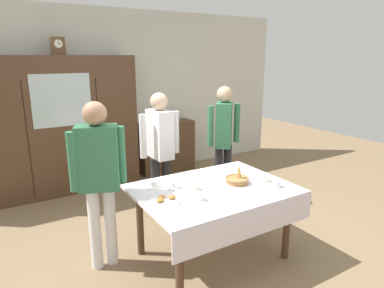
{
  "coord_description": "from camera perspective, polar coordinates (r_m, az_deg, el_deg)",
  "views": [
    {
      "loc": [
        -1.77,
        -2.72,
        1.98
      ],
      "look_at": [
        0.0,
        0.2,
        1.09
      ],
      "focal_mm": 31.67,
      "sensor_mm": 36.0,
      "label": 1
    }
  ],
  "objects": [
    {
      "name": "bookshelf_low",
      "position": [
        5.94,
        -4.34,
        -0.43
      ],
      "size": [
        0.96,
        0.35,
        0.88
      ],
      "color": "#4C3321",
      "rests_on": "ground"
    },
    {
      "name": "wall_cabinet",
      "position": [
        5.24,
        -21.13,
        2.82
      ],
      "size": [
        2.16,
        0.46,
        1.99
      ],
      "color": "#4C3321",
      "rests_on": "ground"
    },
    {
      "name": "tea_cup_center",
      "position": [
        3.26,
        0.46,
        -7.23
      ],
      "size": [
        0.13,
        0.13,
        0.06
      ],
      "color": "white",
      "rests_on": "dining_table"
    },
    {
      "name": "tea_cup_mid_right",
      "position": [
        3.03,
        1.35,
        -8.99
      ],
      "size": [
        0.13,
        0.13,
        0.06
      ],
      "color": "white",
      "rests_on": "dining_table"
    },
    {
      "name": "ground_plane",
      "position": [
        3.8,
        1.63,
        -16.79
      ],
      "size": [
        12.0,
        12.0,
        0.0
      ],
      "primitive_type": "plane",
      "color": "#846B4C",
      "rests_on": "ground"
    },
    {
      "name": "spoon_far_left",
      "position": [
        3.59,
        0.33,
        -5.51
      ],
      "size": [
        0.12,
        0.02,
        0.01
      ],
      "color": "silver",
      "rests_on": "dining_table"
    },
    {
      "name": "tea_cup_far_right",
      "position": [
        3.41,
        14.06,
        -6.67
      ],
      "size": [
        0.13,
        0.13,
        0.06
      ],
      "color": "white",
      "rests_on": "dining_table"
    },
    {
      "name": "book_stack",
      "position": [
        5.83,
        -4.43,
        4.03
      ],
      "size": [
        0.16,
        0.22,
        0.05
      ],
      "color": "#99332D",
      "rests_on": "bookshelf_low"
    },
    {
      "name": "tea_cup_mid_left",
      "position": [
        3.34,
        -6.49,
        -6.76
      ],
      "size": [
        0.13,
        0.13,
        0.06
      ],
      "color": "white",
      "rests_on": "dining_table"
    },
    {
      "name": "spoon_front_edge",
      "position": [
        3.78,
        5.9,
        -4.54
      ],
      "size": [
        0.12,
        0.02,
        0.01
      ],
      "color": "silver",
      "rests_on": "dining_table"
    },
    {
      "name": "person_behind_table_left",
      "position": [
        4.59,
        5.36,
        1.85
      ],
      "size": [
        0.52,
        0.4,
        1.6
      ],
      "color": "#232328",
      "rests_on": "ground"
    },
    {
      "name": "person_behind_table_right",
      "position": [
        4.12,
        -5.4,
        0.05
      ],
      "size": [
        0.52,
        0.37,
        1.57
      ],
      "color": "#232328",
      "rests_on": "ground"
    },
    {
      "name": "person_near_right_end",
      "position": [
        3.19,
        -15.44,
        -4.32
      ],
      "size": [
        0.52,
        0.32,
        1.6
      ],
      "color": "silver",
      "rests_on": "ground"
    },
    {
      "name": "spoon_mid_left",
      "position": [
        3.23,
        10.34,
        -8.14
      ],
      "size": [
        0.12,
        0.02,
        0.01
      ],
      "color": "silver",
      "rests_on": "dining_table"
    },
    {
      "name": "pastry_plate",
      "position": [
        3.02,
        -4.43,
        -9.44
      ],
      "size": [
        0.28,
        0.28,
        0.05
      ],
      "color": "white",
      "rests_on": "dining_table"
    },
    {
      "name": "dining_table",
      "position": [
        3.33,
        3.93,
        -9.15
      ],
      "size": [
        1.5,
        1.1,
        0.74
      ],
      "color": "#4C3321",
      "rests_on": "ground"
    },
    {
      "name": "bread_basket",
      "position": [
        3.45,
        7.58,
        -5.99
      ],
      "size": [
        0.24,
        0.24,
        0.16
      ],
      "color": "#9E7542",
      "rests_on": "dining_table"
    },
    {
      "name": "mantel_clock",
      "position": [
        5.16,
        -21.66,
        15.1
      ],
      "size": [
        0.18,
        0.11,
        0.24
      ],
      "color": "brown",
      "rests_on": "wall_cabinet"
    },
    {
      "name": "back_wall",
      "position": [
        5.69,
        -13.03,
        7.91
      ],
      "size": [
        6.4,
        0.1,
        2.7
      ],
      "primitive_type": "cube",
      "color": "silver",
      "rests_on": "ground"
    },
    {
      "name": "tea_cup_front_edge",
      "position": [
        3.54,
        12.21,
        -5.77
      ],
      "size": [
        0.13,
        0.13,
        0.06
      ],
      "color": "white",
      "rests_on": "dining_table"
    },
    {
      "name": "tea_cup_near_right",
      "position": [
        3.3,
        -3.0,
        -6.96
      ],
      "size": [
        0.13,
        0.13,
        0.06
      ],
      "color": "white",
      "rests_on": "dining_table"
    }
  ]
}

